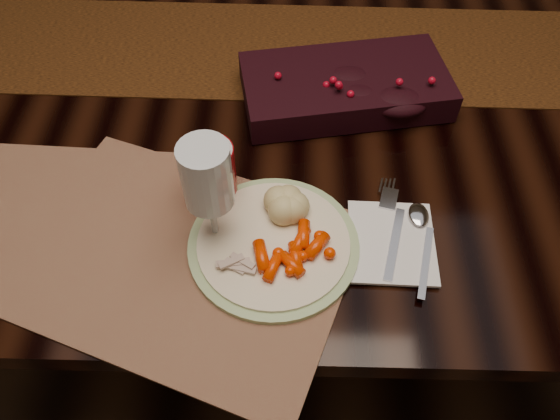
{
  "coord_description": "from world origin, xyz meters",
  "views": [
    {
      "loc": [
        -0.02,
        -0.78,
        1.47
      ],
      "look_at": [
        -0.03,
        -0.27,
        0.8
      ],
      "focal_mm": 35.0,
      "sensor_mm": 36.0,
      "label": 1
    }
  ],
  "objects_px": {
    "placemat_main": "(181,259)",
    "turkey_shreds": "(237,260)",
    "napkin": "(392,242)",
    "centerpiece": "(345,82)",
    "mashed_potatoes": "(280,199)",
    "dining_table": "(294,227)",
    "baby_carrots": "(290,251)",
    "red_cup": "(212,173)",
    "wine_glass": "(210,198)",
    "dinner_plate": "(274,244)"
  },
  "relations": [
    {
      "from": "dining_table",
      "to": "wine_glass",
      "type": "height_order",
      "value": "wine_glass"
    },
    {
      "from": "dinner_plate",
      "to": "baby_carrots",
      "type": "relative_size",
      "value": 2.64
    },
    {
      "from": "centerpiece",
      "to": "placemat_main",
      "type": "bearing_deg",
      "value": -125.35
    },
    {
      "from": "placemat_main",
      "to": "red_cup",
      "type": "xyz_separation_m",
      "value": [
        0.04,
        0.13,
        0.05
      ]
    },
    {
      "from": "placemat_main",
      "to": "dinner_plate",
      "type": "relative_size",
      "value": 1.88
    },
    {
      "from": "dining_table",
      "to": "placemat_main",
      "type": "distance_m",
      "value": 0.54
    },
    {
      "from": "placemat_main",
      "to": "baby_carrots",
      "type": "xyz_separation_m",
      "value": [
        0.17,
        0.0,
        0.03
      ]
    },
    {
      "from": "placemat_main",
      "to": "mashed_potatoes",
      "type": "height_order",
      "value": "mashed_potatoes"
    },
    {
      "from": "placemat_main",
      "to": "red_cup",
      "type": "relative_size",
      "value": 4.76
    },
    {
      "from": "napkin",
      "to": "wine_glass",
      "type": "height_order",
      "value": "wine_glass"
    },
    {
      "from": "baby_carrots",
      "to": "wine_glass",
      "type": "distance_m",
      "value": 0.14
    },
    {
      "from": "dining_table",
      "to": "centerpiece",
      "type": "xyz_separation_m",
      "value": [
        0.09,
        0.04,
        0.42
      ]
    },
    {
      "from": "placemat_main",
      "to": "dinner_plate",
      "type": "height_order",
      "value": "dinner_plate"
    },
    {
      "from": "dining_table",
      "to": "wine_glass",
      "type": "bearing_deg",
      "value": -113.94
    },
    {
      "from": "placemat_main",
      "to": "turkey_shreds",
      "type": "distance_m",
      "value": 0.09
    },
    {
      "from": "red_cup",
      "to": "turkey_shreds",
      "type": "bearing_deg",
      "value": -71.19
    },
    {
      "from": "turkey_shreds",
      "to": "red_cup",
      "type": "xyz_separation_m",
      "value": [
        -0.05,
        0.14,
        0.03
      ]
    },
    {
      "from": "baby_carrots",
      "to": "napkin",
      "type": "relative_size",
      "value": 0.65
    },
    {
      "from": "dining_table",
      "to": "red_cup",
      "type": "distance_m",
      "value": 0.5
    },
    {
      "from": "placemat_main",
      "to": "napkin",
      "type": "relative_size",
      "value": 3.24
    },
    {
      "from": "dinner_plate",
      "to": "wine_glass",
      "type": "xyz_separation_m",
      "value": [
        -0.09,
        0.02,
        0.09
      ]
    },
    {
      "from": "turkey_shreds",
      "to": "napkin",
      "type": "height_order",
      "value": "turkey_shreds"
    },
    {
      "from": "placemat_main",
      "to": "wine_glass",
      "type": "bearing_deg",
      "value": 60.76
    },
    {
      "from": "centerpiece",
      "to": "placemat_main",
      "type": "xyz_separation_m",
      "value": [
        -0.27,
        -0.38,
        -0.04
      ]
    },
    {
      "from": "centerpiece",
      "to": "mashed_potatoes",
      "type": "xyz_separation_m",
      "value": [
        -0.12,
        -0.29,
        0.0
      ]
    },
    {
      "from": "napkin",
      "to": "dinner_plate",
      "type": "bearing_deg",
      "value": -174.68
    },
    {
      "from": "turkey_shreds",
      "to": "dining_table",
      "type": "bearing_deg",
      "value": 75.43
    },
    {
      "from": "napkin",
      "to": "wine_glass",
      "type": "xyz_separation_m",
      "value": [
        -0.28,
        0.01,
        0.09
      ]
    },
    {
      "from": "centerpiece",
      "to": "baby_carrots",
      "type": "xyz_separation_m",
      "value": [
        -0.1,
        -0.38,
        -0.01
      ]
    },
    {
      "from": "dining_table",
      "to": "turkey_shreds",
      "type": "bearing_deg",
      "value": -104.57
    },
    {
      "from": "centerpiece",
      "to": "mashed_potatoes",
      "type": "relative_size",
      "value": 4.58
    },
    {
      "from": "baby_carrots",
      "to": "turkey_shreds",
      "type": "bearing_deg",
      "value": -169.02
    },
    {
      "from": "centerpiece",
      "to": "dinner_plate",
      "type": "height_order",
      "value": "centerpiece"
    },
    {
      "from": "centerpiece",
      "to": "turkey_shreds",
      "type": "bearing_deg",
      "value": -114.55
    },
    {
      "from": "centerpiece",
      "to": "turkey_shreds",
      "type": "distance_m",
      "value": 0.43
    },
    {
      "from": "placemat_main",
      "to": "napkin",
      "type": "distance_m",
      "value": 0.33
    },
    {
      "from": "dinner_plate",
      "to": "wine_glass",
      "type": "height_order",
      "value": "wine_glass"
    },
    {
      "from": "baby_carrots",
      "to": "red_cup",
      "type": "xyz_separation_m",
      "value": [
        -0.13,
        0.13,
        0.03
      ]
    },
    {
      "from": "centerpiece",
      "to": "baby_carrots",
      "type": "bearing_deg",
      "value": -104.9
    },
    {
      "from": "baby_carrots",
      "to": "red_cup",
      "type": "distance_m",
      "value": 0.18
    },
    {
      "from": "baby_carrots",
      "to": "centerpiece",
      "type": "bearing_deg",
      "value": 75.1
    },
    {
      "from": "centerpiece",
      "to": "dinner_plate",
      "type": "distance_m",
      "value": 0.38
    },
    {
      "from": "centerpiece",
      "to": "red_cup",
      "type": "bearing_deg",
      "value": -132.72
    },
    {
      "from": "baby_carrots",
      "to": "turkey_shreds",
      "type": "relative_size",
      "value": 1.59
    },
    {
      "from": "dining_table",
      "to": "placemat_main",
      "type": "height_order",
      "value": "placemat_main"
    },
    {
      "from": "turkey_shreds",
      "to": "wine_glass",
      "type": "distance_m",
      "value": 0.1
    },
    {
      "from": "centerpiece",
      "to": "dinner_plate",
      "type": "relative_size",
      "value": 1.44
    },
    {
      "from": "baby_carrots",
      "to": "wine_glass",
      "type": "relative_size",
      "value": 0.5
    },
    {
      "from": "turkey_shreds",
      "to": "placemat_main",
      "type": "bearing_deg",
      "value": 171.06
    },
    {
      "from": "napkin",
      "to": "wine_glass",
      "type": "bearing_deg",
      "value": -179.74
    }
  ]
}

